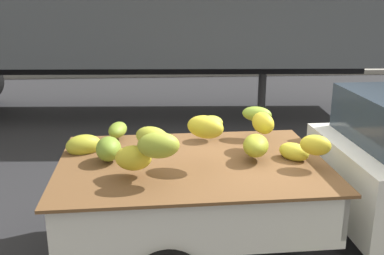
{
  "coord_description": "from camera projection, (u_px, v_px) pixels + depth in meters",
  "views": [
    {
      "loc": [
        -1.13,
        -4.55,
        2.74
      ],
      "look_at": [
        -0.83,
        -0.2,
        1.4
      ],
      "focal_mm": 42.05,
      "sensor_mm": 36.0,
      "label": 1
    }
  ],
  "objects": [
    {
      "name": "ground",
      "position": [
        262.0,
        236.0,
        5.22
      ],
      "size": [
        220.0,
        220.0,
        0.0
      ],
      "primitive_type": "plane",
      "color": "#28282B"
    },
    {
      "name": "curb_strip",
      "position": [
        195.0,
        72.0,
        15.09
      ],
      "size": [
        80.0,
        0.8,
        0.16
      ],
      "primitive_type": "cube",
      "color": "gray",
      "rests_on": "ground"
    },
    {
      "name": "pickup_truck",
      "position": [
        364.0,
        172.0,
        4.77
      ],
      "size": [
        4.77,
        2.02,
        1.7
      ],
      "rotation": [
        0.0,
        0.0,
        0.04
      ],
      "color": "silver",
      "rests_on": "ground"
    }
  ]
}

